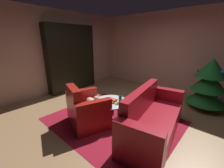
# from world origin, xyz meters

# --- Properties ---
(ground_plane) EXTENTS (6.79, 6.79, 0.00)m
(ground_plane) POSITION_xyz_m (0.00, 0.00, 0.00)
(ground_plane) COLOR #926F4A
(wall_back) EXTENTS (5.77, 0.06, 2.72)m
(wall_back) POSITION_xyz_m (0.00, 2.66, 1.36)
(wall_back) COLOR tan
(wall_back) RESTS_ON ground
(wall_left) EXTENTS (0.06, 5.38, 2.72)m
(wall_left) POSITION_xyz_m (-2.86, 0.00, 1.36)
(wall_left) COLOR tan
(wall_left) RESTS_ON ground
(area_rug) EXTENTS (2.73, 2.24, 0.01)m
(area_rug) POSITION_xyz_m (-0.07, -0.33, 0.00)
(area_rug) COLOR maroon
(area_rug) RESTS_ON ground
(bookshelf_unit) EXTENTS (0.33, 1.78, 2.26)m
(bookshelf_unit) POSITION_xyz_m (-2.62, 0.46, 1.09)
(bookshelf_unit) COLOR black
(bookshelf_unit) RESTS_ON ground
(armchair_red) EXTENTS (1.09, 0.98, 0.88)m
(armchair_red) POSITION_xyz_m (-0.43, -0.79, 0.32)
(armchair_red) COLOR maroon
(armchair_red) RESTS_ON ground
(couch_red) EXTENTS (1.04, 2.03, 0.90)m
(couch_red) POSITION_xyz_m (0.80, -0.16, 0.31)
(couch_red) COLOR maroon
(couch_red) RESTS_ON ground
(coffee_table) EXTENTS (0.78, 0.78, 0.46)m
(coffee_table) POSITION_xyz_m (-0.14, -0.32, 0.42)
(coffee_table) COLOR black
(coffee_table) RESTS_ON ground
(book_stack_on_table) EXTENTS (0.24, 0.17, 0.07)m
(book_stack_on_table) POSITION_xyz_m (-0.09, -0.33, 0.50)
(book_stack_on_table) COLOR gold
(book_stack_on_table) RESTS_ON coffee_table
(bottle_on_table) EXTENTS (0.07, 0.07, 0.23)m
(bottle_on_table) POSITION_xyz_m (0.06, -0.24, 0.55)
(bottle_on_table) COLOR #1D5A25
(bottle_on_table) RESTS_ON coffee_table
(decorated_tree) EXTENTS (0.93, 0.93, 1.34)m
(decorated_tree) POSITION_xyz_m (1.35, 1.78, 0.69)
(decorated_tree) COLOR brown
(decorated_tree) RESTS_ON ground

